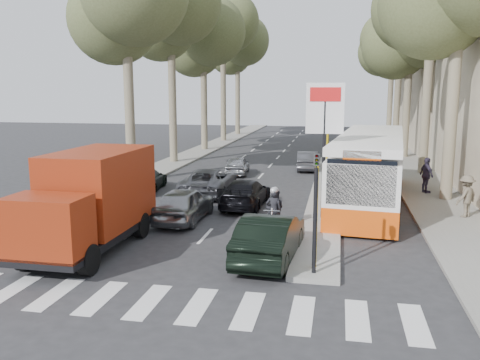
% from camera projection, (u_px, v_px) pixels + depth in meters
% --- Properties ---
extents(ground, '(120.00, 120.00, 0.00)m').
position_uv_depth(ground, '(216.00, 254.00, 16.65)').
color(ground, '#28282B').
rests_on(ground, ground).
extents(sidewalk_right, '(3.20, 70.00, 0.12)m').
position_uv_depth(sidewalk_right, '(401.00, 159.00, 39.17)').
color(sidewalk_right, gray).
rests_on(sidewalk_right, ground).
extents(median_left, '(2.40, 64.00, 0.12)m').
position_uv_depth(median_left, '(204.00, 150.00, 45.20)').
color(median_left, gray).
rests_on(median_left, ground).
extents(traffic_island, '(1.50, 26.00, 0.16)m').
position_uv_depth(traffic_island, '(326.00, 191.00, 26.65)').
color(traffic_island, gray).
rests_on(traffic_island, ground).
extents(building_far, '(11.00, 20.00, 16.00)m').
position_uv_depth(building_far, '(475.00, 59.00, 45.16)').
color(building_far, '#B7A88E').
rests_on(building_far, ground).
extents(billboard, '(1.50, 12.10, 5.60)m').
position_uv_depth(billboard, '(324.00, 131.00, 20.21)').
color(billboard, yellow).
rests_on(billboard, ground).
extents(traffic_light_island, '(0.16, 0.41, 3.60)m').
position_uv_depth(traffic_light_island, '(316.00, 193.00, 14.15)').
color(traffic_light_island, black).
rests_on(traffic_light_island, ground).
extents(tree_l_b, '(7.40, 7.20, 14.88)m').
position_uv_depth(tree_l_b, '(173.00, 7.00, 35.64)').
color(tree_l_b, '#6B604C').
rests_on(tree_l_b, ground).
extents(tree_l_c, '(7.40, 7.20, 13.71)m').
position_uv_depth(tree_l_c, '(205.00, 34.00, 43.51)').
color(tree_l_c, '#6B604C').
rests_on(tree_l_c, ground).
extents(tree_l_d, '(7.40, 7.20, 15.66)m').
position_uv_depth(tree_l_d, '(224.00, 25.00, 50.96)').
color(tree_l_d, '#6B604C').
rests_on(tree_l_d, ground).
extents(tree_l_e, '(7.40, 7.20, 14.49)m').
position_uv_depth(tree_l_e, '(239.00, 42.00, 58.89)').
color(tree_l_e, '#6B604C').
rests_on(tree_l_e, ground).
extents(tree_r_c, '(7.40, 7.20, 13.32)m').
position_uv_depth(tree_r_c, '(412.00, 31.00, 38.46)').
color(tree_r_c, '#6B604C').
rests_on(tree_r_c, ground).
extents(tree_r_d, '(7.40, 7.20, 14.88)m').
position_uv_depth(tree_r_d, '(402.00, 25.00, 45.93)').
color(tree_r_d, '#6B604C').
rests_on(tree_r_d, ground).
extents(tree_r_e, '(7.40, 7.20, 14.10)m').
position_uv_depth(tree_r_e, '(394.00, 41.00, 53.76)').
color(tree_r_e, '#6B604C').
rests_on(tree_r_e, ground).
extents(silver_hatchback, '(1.76, 4.20, 1.42)m').
position_uv_depth(silver_hatchback, '(184.00, 204.00, 20.82)').
color(silver_hatchback, gray).
rests_on(silver_hatchback, ground).
extents(dark_hatchback, '(1.89, 4.63, 1.49)m').
position_uv_depth(dark_hatchback, '(270.00, 237.00, 16.03)').
color(dark_hatchback, black).
rests_on(dark_hatchback, ground).
extents(queue_car_a, '(2.42, 5.01, 1.37)m').
position_uv_depth(queue_car_a, '(209.00, 181.00, 26.03)').
color(queue_car_a, '#4D4E54').
rests_on(queue_car_a, ground).
extents(queue_car_b, '(1.92, 4.44, 1.27)m').
position_uv_depth(queue_car_b, '(245.00, 193.00, 23.36)').
color(queue_car_b, black).
rests_on(queue_car_b, ground).
extents(queue_car_c, '(1.73, 3.61, 1.19)m').
position_uv_depth(queue_car_c, '(237.00, 165.00, 32.22)').
color(queue_car_c, '#9DA0A5').
rests_on(queue_car_c, ground).
extents(queue_car_d, '(1.55, 3.88, 1.26)m').
position_uv_depth(queue_car_d, '(307.00, 161.00, 34.06)').
color(queue_car_d, '#494B51').
rests_on(queue_car_d, ground).
extents(queue_car_e, '(2.26, 4.42, 1.23)m').
position_uv_depth(queue_car_e, '(145.00, 179.00, 27.02)').
color(queue_car_e, black).
rests_on(queue_car_e, ground).
extents(red_truck, '(2.42, 6.20, 3.30)m').
position_uv_depth(red_truck, '(91.00, 199.00, 16.89)').
color(red_truck, black).
rests_on(red_truck, ground).
extents(city_bus, '(4.10, 12.85, 3.33)m').
position_uv_depth(city_bus, '(370.00, 167.00, 23.86)').
color(city_bus, '#F0520D').
rests_on(city_bus, ground).
extents(motorcycle, '(0.73, 2.04, 1.73)m').
position_uv_depth(motorcycle, '(274.00, 211.00, 19.34)').
color(motorcycle, black).
rests_on(motorcycle, ground).
extents(pedestrian_near, '(0.91, 1.19, 1.83)m').
position_uv_depth(pedestrian_near, '(426.00, 175.00, 25.86)').
color(pedestrian_near, '#362E45').
rests_on(pedestrian_near, sidewalk_right).
extents(pedestrian_far, '(1.17, 1.15, 1.75)m').
position_uv_depth(pedestrian_far, '(466.00, 196.00, 20.95)').
color(pedestrian_far, '#675D4D').
rests_on(pedestrian_far, sidewalk_right).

